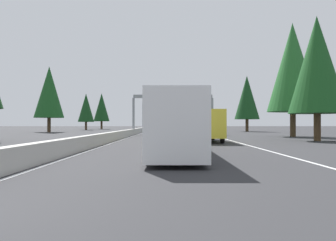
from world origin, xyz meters
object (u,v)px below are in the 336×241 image
at_px(conifer_right_near, 293,67).
at_px(sign_gantry_overhead, 174,103).
at_px(bus_far_right, 174,123).
at_px(conifer_left_near, 49,92).
at_px(box_truck_near_right, 207,125).
at_px(conifer_left_mid, 86,108).
at_px(conifer_right_foreground, 317,65).
at_px(pickup_far_center, 170,128).
at_px(conifer_right_mid, 247,98).
at_px(sedan_mid_left, 182,127).
at_px(conifer_left_far, 102,107).

bearing_deg(conifer_right_near, sign_gantry_overhead, 63.58).
distance_m(bus_far_right, conifer_left_near, 52.27).
xyz_separation_m(bus_far_right, conifer_left_near, (45.67, 24.60, 6.38)).
distance_m(box_truck_near_right, conifer_right_near, 18.35).
bearing_deg(conifer_right_near, conifer_left_mid, 40.76).
relative_size(box_truck_near_right, conifer_right_foreground, 0.69).
bearing_deg(conifer_left_near, sign_gantry_overhead, -119.42).
relative_size(pickup_far_center, conifer_right_mid, 0.46).
distance_m(conifer_right_mid, conifer_left_mid, 44.35).
relative_size(box_truck_near_right, pickup_far_center, 1.52).
relative_size(box_truck_near_right, conifer_right_mid, 0.69).
relative_size(pickup_far_center, conifer_left_near, 0.42).
xyz_separation_m(box_truck_near_right, conifer_right_foreground, (0.77, -10.99, 5.92)).
relative_size(pickup_far_center, sedan_mid_left, 1.27).
xyz_separation_m(box_truck_near_right, conifer_left_far, (68.27, 25.03, 5.29)).
height_order(conifer_right_near, conifer_right_mid, conifer_right_near).
xyz_separation_m(pickup_far_center, conifer_right_near, (-19.24, -16.14, 8.21)).
bearing_deg(conifer_left_mid, conifer_right_near, -139.24).
distance_m(sedan_mid_left, conifer_right_mid, 25.15).
relative_size(conifer_right_foreground, conifer_left_mid, 1.22).
bearing_deg(bus_far_right, box_truck_near_right, -14.38).
distance_m(conifer_right_mid, conifer_left_near, 41.80).
height_order(conifer_right_foreground, conifer_left_far, conifer_right_foreground).
xyz_separation_m(box_truck_near_right, conifer_left_near, (32.79, 27.90, 6.49)).
height_order(sign_gantry_overhead, conifer_right_mid, conifer_right_mid).
xyz_separation_m(conifer_right_near, conifer_left_near, (21.82, 40.55, -1.02)).
xyz_separation_m(pickup_far_center, conifer_right_foreground, (-29.45, -14.49, 6.62)).
bearing_deg(sedan_mid_left, sign_gantry_overhead, 175.78).
bearing_deg(conifer_right_near, conifer_right_mid, -1.78).
relative_size(sign_gantry_overhead, conifer_right_foreground, 1.02).
xyz_separation_m(conifer_right_mid, conifer_left_mid, (18.30, 40.38, -1.31)).
xyz_separation_m(bus_far_right, pickup_far_center, (43.09, 0.19, -0.80)).
bearing_deg(conifer_right_mid, conifer_right_near, 178.22).
distance_m(pickup_far_center, conifer_left_far, 44.14).
bearing_deg(pickup_far_center, sedan_mid_left, -7.19).
bearing_deg(conifer_left_far, conifer_right_near, -146.68).
relative_size(box_truck_near_right, conifer_right_near, 0.57).
relative_size(conifer_right_near, conifer_right_mid, 1.22).
bearing_deg(bus_far_right, conifer_right_mid, -18.10).
bearing_deg(sedan_mid_left, conifer_left_near, 132.77).
height_order(pickup_far_center, conifer_left_far, conifer_left_far).
xyz_separation_m(sedan_mid_left, conifer_left_mid, (-1.87, 26.97, 5.49)).
bearing_deg(sedan_mid_left, conifer_left_far, 69.12).
distance_m(bus_far_right, box_truck_near_right, 13.30).
bearing_deg(conifer_right_mid, conifer_left_near, 97.87).
relative_size(sedan_mid_left, conifer_right_mid, 0.36).
distance_m(sedan_mid_left, conifer_left_near, 38.85).
xyz_separation_m(sedan_mid_left, conifer_right_near, (-47.72, -12.55, 8.44)).
xyz_separation_m(sign_gantry_overhead, conifer_right_foreground, (-17.90, -13.85, 2.56)).
relative_size(sign_gantry_overhead, conifer_right_near, 0.85).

